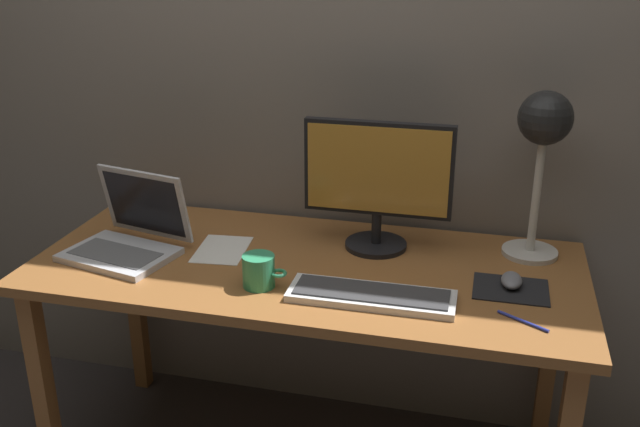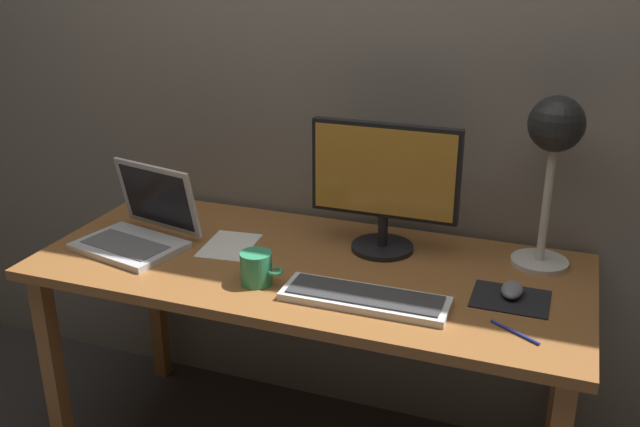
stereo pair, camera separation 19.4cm
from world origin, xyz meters
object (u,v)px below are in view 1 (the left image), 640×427
object	(u,v)px
mouse	(512,280)
monitor	(378,179)
pen	(523,321)
keyboard_main	(371,296)
coffee_mug	(259,271)
laptop	(131,230)
desk_lamp	(543,135)

from	to	relation	value
mouse	monitor	bearing A→B (deg)	156.68
pen	keyboard_main	bearing A→B (deg)	176.06
monitor	coffee_mug	world-z (taller)	monitor
coffee_mug	laptop	bearing A→B (deg)	163.36
keyboard_main	coffee_mug	distance (m)	0.31
laptop	mouse	xyz separation A→B (m)	(1.12, 0.03, -0.05)
keyboard_main	laptop	distance (m)	0.77
coffee_mug	pen	xyz separation A→B (m)	(0.70, -0.03, -0.04)
keyboard_main	laptop	xyz separation A→B (m)	(-0.76, 0.14, 0.05)
desk_lamp	mouse	xyz separation A→B (m)	(-0.05, -0.23, -0.35)
monitor	laptop	distance (m)	0.76
laptop	desk_lamp	size ratio (longest dim) A/B	0.73
mouse	keyboard_main	bearing A→B (deg)	-155.36
monitor	pen	world-z (taller)	monitor
laptop	mouse	bearing A→B (deg)	1.37
laptop	desk_lamp	world-z (taller)	desk_lamp
monitor	coffee_mug	size ratio (longest dim) A/B	3.60
keyboard_main	pen	world-z (taller)	keyboard_main
desk_lamp	pen	world-z (taller)	desk_lamp
monitor	keyboard_main	xyz separation A→B (m)	(0.05, -0.34, -0.21)
monitor	mouse	distance (m)	0.48
laptop	coffee_mug	bearing A→B (deg)	-16.64
keyboard_main	mouse	bearing A→B (deg)	24.64
laptop	pen	bearing A→B (deg)	-8.14
desk_lamp	mouse	distance (m)	0.42
monitor	pen	distance (m)	0.61
desk_lamp	pen	bearing A→B (deg)	-93.61
keyboard_main	mouse	size ratio (longest dim) A/B	4.59
desk_lamp	coffee_mug	distance (m)	0.88
keyboard_main	pen	distance (m)	0.39
monitor	desk_lamp	distance (m)	0.48
laptop	pen	xyz separation A→B (m)	(1.15, -0.16, -0.06)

